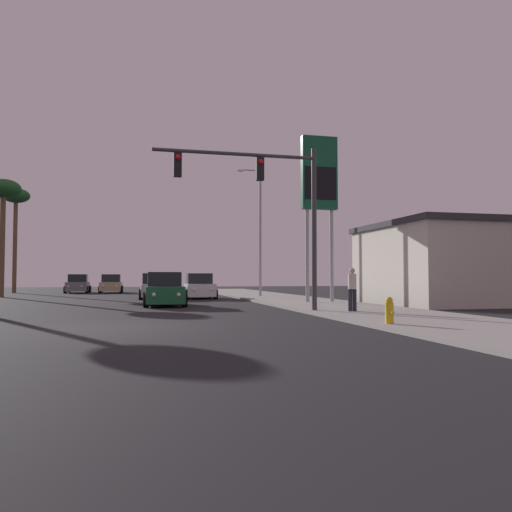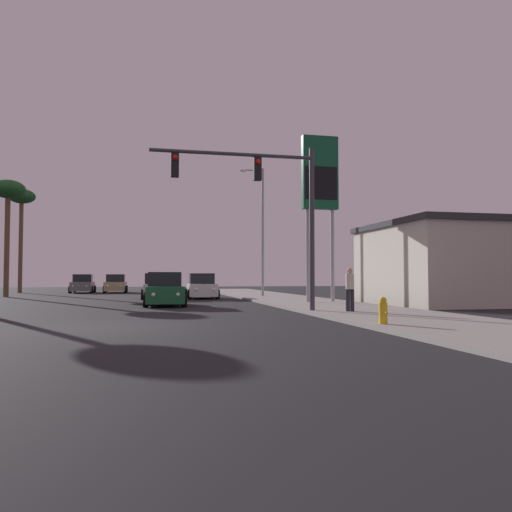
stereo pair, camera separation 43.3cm
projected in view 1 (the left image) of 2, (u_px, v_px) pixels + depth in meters
name	position (u px, v px, depth m)	size (l,w,h in m)	color
ground_plane	(116.00, 327.00, 14.23)	(120.00, 120.00, 0.00)	black
sidewalk_right	(312.00, 303.00, 26.13)	(5.00, 60.00, 0.12)	gray
building_gas_station	(469.00, 264.00, 26.93)	(10.30, 8.30, 4.30)	beige
car_green	(164.00, 291.00, 24.90)	(2.04, 4.32, 1.68)	#195933
car_white	(199.00, 287.00, 33.48)	(2.04, 4.33, 1.68)	silver
car_tan	(111.00, 284.00, 45.56)	(2.04, 4.32, 1.68)	tan
car_grey	(78.00, 284.00, 45.15)	(2.04, 4.33, 1.68)	slate
car_silver	(155.00, 287.00, 32.78)	(2.04, 4.32, 1.68)	#B7B7BC
traffic_light_mast	(271.00, 195.00, 19.61)	(6.50, 0.36, 6.50)	#38383D
street_lamp	(258.00, 225.00, 35.14)	(1.74, 0.24, 9.00)	#99999E
gas_station_sign	(319.00, 182.00, 27.18)	(2.00, 0.42, 9.00)	#99999E
fire_hydrant	(389.00, 311.00, 14.08)	(0.24, 0.34, 0.76)	gold
pedestrian_on_sidewalk	(352.00, 287.00, 19.26)	(0.34, 0.32, 1.67)	#23232D
palm_tree_far	(16.00, 202.00, 45.28)	(2.40, 2.40, 9.50)	brown
palm_tree_mid	(3.00, 195.00, 35.84)	(2.40, 2.40, 8.48)	brown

